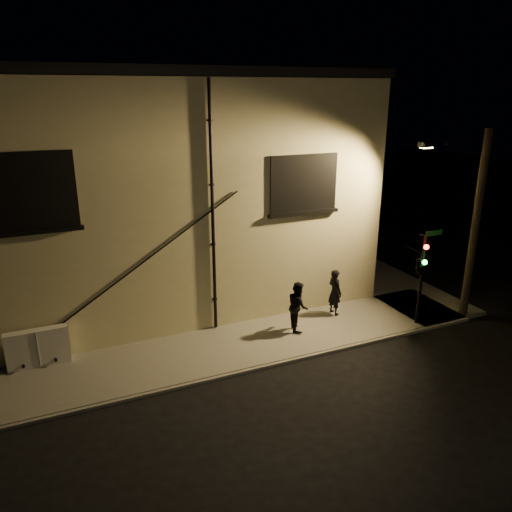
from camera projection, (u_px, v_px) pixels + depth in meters
name	position (u px, v px, depth m)	size (l,w,h in m)	color
ground	(300.00, 359.00, 15.80)	(90.00, 90.00, 0.00)	black
sidewalk	(275.00, 300.00, 20.05)	(21.00, 16.00, 0.12)	slate
building	(138.00, 182.00, 21.05)	(16.20, 12.23, 8.80)	beige
utility_cabinet	(38.00, 348.00, 15.02)	(1.80, 0.30, 1.18)	silver
pedestrian_a	(335.00, 292.00, 18.44)	(0.64, 0.42, 1.74)	black
pedestrian_b	(298.00, 306.00, 17.22)	(0.85, 0.67, 1.76)	black
traffic_signal	(420.00, 264.00, 17.10)	(1.22, 1.99, 3.40)	black
streetlamp_pole	(472.00, 221.00, 17.61)	(2.02, 1.38, 6.89)	black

